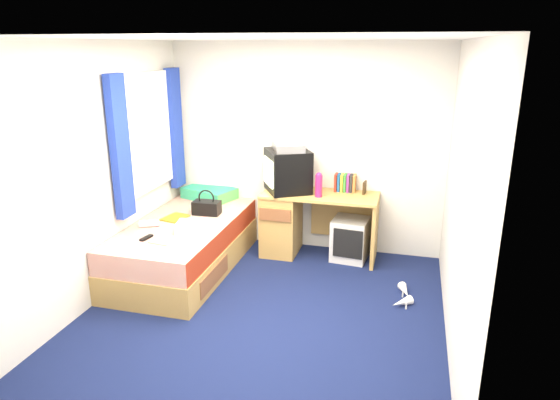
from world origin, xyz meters
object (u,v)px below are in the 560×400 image
(desk, at_px, (296,220))
(storage_cube, at_px, (350,239))
(vcr, at_px, (288,146))
(colour_swatch_fan, at_px, (159,243))
(pillow, at_px, (209,193))
(white_heels, at_px, (403,296))
(towel, at_px, (192,227))
(pink_water_bottle, at_px, (319,186))
(remote_control, at_px, (146,238))
(water_bottle, at_px, (149,224))
(aerosol_can, at_px, (310,184))
(handbag, at_px, (207,207))
(picture_frame, at_px, (365,188))
(bed, at_px, (185,246))
(magazine, at_px, (175,218))
(crt_tv, at_px, (287,171))

(desk, height_order, storage_cube, desk)
(vcr, xyz_separation_m, colour_swatch_fan, (-0.92, -1.36, -0.72))
(pillow, relative_size, colour_swatch_fan, 2.77)
(vcr, bearing_deg, white_heels, 34.27)
(desk, xyz_separation_m, towel, (-0.86, -0.98, 0.18))
(pink_water_bottle, xyz_separation_m, remote_control, (-1.49, -1.14, -0.32))
(desk, height_order, water_bottle, desk)
(vcr, relative_size, aerosol_can, 2.41)
(handbag, height_order, white_heels, handbag)
(picture_frame, distance_m, pink_water_bottle, 0.54)
(storage_cube, relative_size, aerosol_can, 2.63)
(pillow, relative_size, handbag, 1.99)
(bed, xyz_separation_m, remote_control, (-0.14, -0.53, 0.28))
(bed, distance_m, magazine, 0.33)
(pink_water_bottle, xyz_separation_m, handbag, (-1.21, -0.30, -0.25))
(picture_frame, relative_size, pink_water_bottle, 0.57)
(magazine, bearing_deg, towel, -42.92)
(desk, xyz_separation_m, handbag, (-0.93, -0.43, 0.22))
(pillow, distance_m, pink_water_bottle, 1.46)
(picture_frame, height_order, towel, picture_frame)
(bed, xyz_separation_m, storage_cube, (1.70, 0.73, -0.03))
(bed, distance_m, handbag, 0.49)
(desk, height_order, aerosol_can, aerosol_can)
(white_heels, bearing_deg, magazine, 175.16)
(pillow, bearing_deg, desk, -7.21)
(crt_tv, bearing_deg, picture_frame, 67.99)
(desk, distance_m, towel, 1.31)
(storage_cube, bearing_deg, pillow, -179.42)
(magazine, bearing_deg, desk, 28.24)
(pink_water_bottle, relative_size, remote_control, 1.53)
(crt_tv, relative_size, aerosol_can, 3.49)
(crt_tv, distance_m, white_heels, 1.88)
(towel, relative_size, white_heels, 0.63)
(pillow, height_order, crt_tv, crt_tv)
(pillow, bearing_deg, crt_tv, -7.88)
(storage_cube, xyz_separation_m, crt_tv, (-0.74, 0.01, 0.75))
(aerosol_can, height_order, magazine, aerosol_can)
(picture_frame, xyz_separation_m, towel, (-1.61, -1.11, -0.23))
(white_heels, bearing_deg, aerosol_can, 141.09)
(colour_swatch_fan, distance_m, white_heels, 2.40)
(desk, distance_m, handbag, 1.04)
(handbag, height_order, remote_control, handbag)
(pillow, relative_size, picture_frame, 4.36)
(water_bottle, height_order, colour_swatch_fan, water_bottle)
(vcr, relative_size, remote_control, 2.75)
(crt_tv, relative_size, pink_water_bottle, 2.61)
(pillow, distance_m, storage_cube, 1.81)
(crt_tv, distance_m, vcr, 0.28)
(pillow, height_order, handbag, handbag)
(desk, relative_size, magazine, 4.64)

